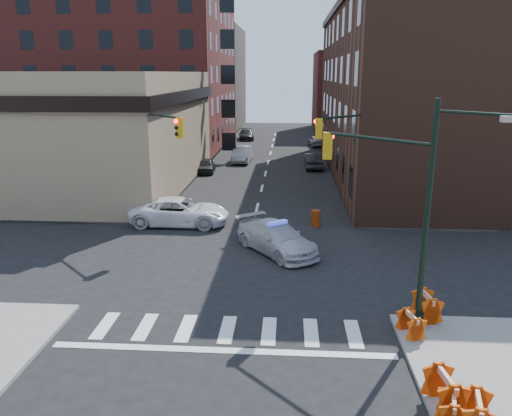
# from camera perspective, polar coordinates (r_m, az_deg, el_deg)

# --- Properties ---
(ground) EXTENTS (140.00, 140.00, 0.00)m
(ground) POSITION_cam_1_polar(r_m,az_deg,el_deg) (24.61, -1.37, -6.07)
(ground) COLOR black
(ground) RESTS_ON ground
(sidewalk_nw) EXTENTS (34.00, 54.50, 0.15)m
(sidewalk_nw) POSITION_cam_1_polar(r_m,az_deg,el_deg) (61.63, -20.41, 6.00)
(sidewalk_nw) COLOR gray
(sidewalk_nw) RESTS_ON ground
(sidewalk_ne) EXTENTS (34.00, 54.50, 0.15)m
(sidewalk_ne) POSITION_cam_1_polar(r_m,az_deg,el_deg) (60.04, 24.22, 5.39)
(sidewalk_ne) COLOR gray
(sidewalk_ne) RESTS_ON ground
(bank_building) EXTENTS (22.00, 22.00, 9.00)m
(bank_building) POSITION_cam_1_polar(r_m,az_deg,el_deg) (43.95, -22.24, 8.31)
(bank_building) COLOR #89765A
(bank_building) RESTS_ON ground
(apartment_block) EXTENTS (25.00, 25.00, 24.00)m
(apartment_block) POSITION_cam_1_polar(r_m,az_deg,el_deg) (66.20, -15.05, 17.37)
(apartment_block) COLOR maroon
(apartment_block) RESTS_ON ground
(commercial_row_ne) EXTENTS (14.00, 34.00, 14.00)m
(commercial_row_ne) POSITION_cam_1_polar(r_m,az_deg,el_deg) (46.67, 17.70, 12.14)
(commercial_row_ne) COLOR #4A2B1D
(commercial_row_ne) RESTS_ON ground
(filler_nw) EXTENTS (20.00, 18.00, 16.00)m
(filler_nw) POSITION_cam_1_polar(r_m,az_deg,el_deg) (86.75, -8.53, 14.43)
(filler_nw) COLOR brown
(filler_nw) RESTS_ON ground
(filler_ne) EXTENTS (16.00, 16.00, 12.00)m
(filler_ne) POSITION_cam_1_polar(r_m,az_deg,el_deg) (81.76, 12.47, 12.81)
(filler_ne) COLOR maroon
(filler_ne) RESTS_ON ground
(signal_pole_se) EXTENTS (5.40, 5.27, 8.00)m
(signal_pole_se) POSITION_cam_1_polar(r_m,az_deg,el_deg) (18.27, 16.13, 0.94)
(signal_pole_se) COLOR black
(signal_pole_se) RESTS_ON sidewalk_se
(signal_pole_nw) EXTENTS (3.58, 3.67, 8.00)m
(signal_pole_nw) POSITION_cam_1_polar(r_m,az_deg,el_deg) (29.63, -11.89, 5.97)
(signal_pole_nw) COLOR black
(signal_pole_nw) RESTS_ON sidewalk_nw
(signal_pole_ne) EXTENTS (3.67, 3.58, 8.00)m
(signal_pole_ne) POSITION_cam_1_polar(r_m,az_deg,el_deg) (28.80, 11.25, 5.74)
(signal_pole_ne) COLOR black
(signal_pole_ne) RESTS_ON sidewalk_ne
(tree_ne_near) EXTENTS (3.00, 3.00, 4.85)m
(tree_ne_near) POSITION_cam_1_polar(r_m,az_deg,el_deg) (49.43, 10.15, 8.65)
(tree_ne_near) COLOR black
(tree_ne_near) RESTS_ON sidewalk_ne
(tree_ne_far) EXTENTS (3.00, 3.00, 4.85)m
(tree_ne_far) POSITION_cam_1_polar(r_m,az_deg,el_deg) (57.35, 9.30, 9.57)
(tree_ne_far) COLOR black
(tree_ne_far) RESTS_ON sidewalk_ne
(police_car) EXTENTS (4.89, 5.50, 1.53)m
(police_car) POSITION_cam_1_polar(r_m,az_deg,el_deg) (25.55, 2.38, -3.44)
(police_car) COLOR #BCBBC0
(police_car) RESTS_ON ground
(pickup) EXTENTS (5.93, 2.77, 1.64)m
(pickup) POSITION_cam_1_polar(r_m,az_deg,el_deg) (30.46, -8.68, -0.41)
(pickup) COLOR white
(pickup) RESTS_ON ground
(parked_car_wnear) EXTENTS (1.77, 3.88, 1.29)m
(parked_car_wnear) POSITION_cam_1_polar(r_m,az_deg,el_deg) (46.45, -5.71, 4.86)
(parked_car_wnear) COLOR black
(parked_car_wnear) RESTS_ON ground
(parked_car_wfar) EXTENTS (1.83, 4.92, 1.61)m
(parked_car_wfar) POSITION_cam_1_polar(r_m,az_deg,el_deg) (51.67, -1.60, 6.15)
(parked_car_wfar) COLOR gray
(parked_car_wfar) RESTS_ON ground
(parked_car_wdeep) EXTENTS (2.50, 4.95, 1.38)m
(parked_car_wdeep) POSITION_cam_1_polar(r_m,az_deg,el_deg) (69.51, -1.11, 8.40)
(parked_car_wdeep) COLOR black
(parked_car_wdeep) RESTS_ON ground
(parked_car_enear) EXTENTS (1.64, 4.46, 1.46)m
(parked_car_enear) POSITION_cam_1_polar(r_m,az_deg,el_deg) (48.47, 6.56, 5.37)
(parked_car_enear) COLOR black
(parked_car_enear) RESTS_ON ground
(parked_car_efar) EXTENTS (2.03, 4.21, 1.38)m
(parked_car_efar) POSITION_cam_1_polar(r_m,az_deg,el_deg) (63.48, 6.89, 7.64)
(parked_car_efar) COLOR gray
(parked_car_efar) RESTS_ON ground
(pedestrian_a) EXTENTS (0.68, 0.53, 1.64)m
(pedestrian_a) POSITION_cam_1_polar(r_m,az_deg,el_deg) (32.34, -12.93, 0.57)
(pedestrian_a) COLOR black
(pedestrian_a) RESTS_ON sidewalk_nw
(pedestrian_b) EXTENTS (0.82, 0.66, 1.61)m
(pedestrian_b) POSITION_cam_1_polar(r_m,az_deg,el_deg) (32.13, -17.76, 0.10)
(pedestrian_b) COLOR black
(pedestrian_b) RESTS_ON sidewalk_nw
(pedestrian_c) EXTENTS (1.02, 0.64, 1.62)m
(pedestrian_c) POSITION_cam_1_polar(r_m,az_deg,el_deg) (33.84, -22.84, 0.37)
(pedestrian_c) COLOR #202530
(pedestrian_c) RESTS_ON sidewalk_nw
(barrel_road) EXTENTS (0.57, 0.57, 1.00)m
(barrel_road) POSITION_cam_1_polar(r_m,az_deg,el_deg) (30.09, 6.84, -1.17)
(barrel_road) COLOR orange
(barrel_road) RESTS_ON ground
(barrel_bank) EXTENTS (0.62, 0.62, 1.06)m
(barrel_bank) POSITION_cam_1_polar(r_m,az_deg,el_deg) (33.30, -9.53, 0.39)
(barrel_bank) COLOR red
(barrel_bank) RESTS_ON ground
(barricade_se_a) EXTENTS (0.77, 1.33, 0.95)m
(barricade_se_a) POSITION_cam_1_polar(r_m,az_deg,el_deg) (19.73, 18.95, -10.56)
(barricade_se_a) COLOR orange
(barricade_se_a) RESTS_ON sidewalk_se
(barricade_se_b) EXTENTS (0.77, 1.16, 0.80)m
(barricade_se_b) POSITION_cam_1_polar(r_m,az_deg,el_deg) (18.42, 17.27, -12.59)
(barricade_se_b) COLOR #DE550A
(barricade_se_b) RESTS_ON sidewalk_se
(barricade_se_c) EXTENTS (0.84, 1.42, 1.01)m
(barricade_se_c) POSITION_cam_1_polar(r_m,az_deg,el_deg) (15.15, 20.78, -19.00)
(barricade_se_c) COLOR #DB500A
(barricade_se_c) RESTS_ON sidewalk_se
(barricade_se_d) EXTENTS (0.91, 1.38, 0.95)m
(barricade_se_d) POSITION_cam_1_polar(r_m,az_deg,el_deg) (14.65, 23.94, -20.79)
(barricade_se_d) COLOR #D35609
(barricade_se_d) RESTS_ON sidewalk_se
(barricade_se_e) EXTENTS (0.81, 1.20, 0.82)m
(barricade_se_e) POSITION_cam_1_polar(r_m,az_deg,el_deg) (14.68, 21.53, -20.74)
(barricade_se_e) COLOR #ED410B
(barricade_se_e) RESTS_ON sidewalk_se
(barricade_nw_a) EXTENTS (1.15, 0.74, 0.80)m
(barricade_nw_a) POSITION_cam_1_polar(r_m,az_deg,el_deg) (33.60, -16.54, 0.12)
(barricade_nw_a) COLOR red
(barricade_nw_a) RESTS_ON sidewalk_nw
(barricade_nw_b) EXTENTS (1.31, 0.88, 0.90)m
(barricade_nw_b) POSITION_cam_1_polar(r_m,az_deg,el_deg) (32.61, -19.46, -0.48)
(barricade_nw_b) COLOR orange
(barricade_nw_b) RESTS_ON sidewalk_nw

